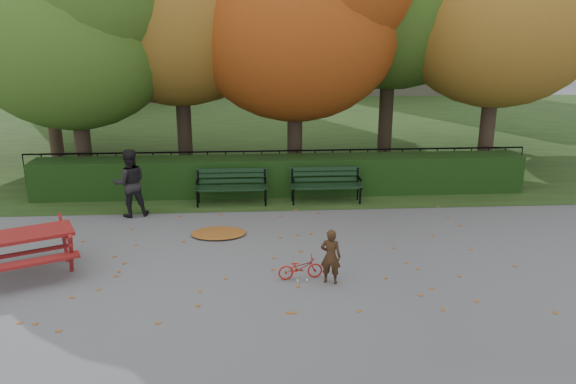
{
  "coord_description": "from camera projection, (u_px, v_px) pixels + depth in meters",
  "views": [
    {
      "loc": [
        -0.78,
        -10.0,
        4.42
      ],
      "look_at": [
        -0.03,
        1.3,
        1.0
      ],
      "focal_mm": 35.0,
      "sensor_mm": 36.0,
      "label": 1
    }
  ],
  "objects": [
    {
      "name": "bicycle",
      "position": [
        300.0,
        268.0,
        10.06
      ],
      "size": [
        0.83,
        0.37,
        0.42
      ],
      "primitive_type": "imported",
      "rotation": [
        0.0,
        0.0,
        1.69
      ],
      "color": "red",
      "rests_on": "ground"
    },
    {
      "name": "leaf_pile",
      "position": [
        219.0,
        233.0,
        12.19
      ],
      "size": [
        1.4,
        1.17,
        0.08
      ],
      "primitive_type": "ellipsoid",
      "rotation": [
        0.0,
        0.0,
        -0.33
      ],
      "color": "brown",
      "rests_on": "ground"
    },
    {
      "name": "picnic_table",
      "position": [
        19.0,
        243.0,
        10.1
      ],
      "size": [
        2.31,
        2.13,
        0.9
      ],
      "rotation": [
        0.0,
        0.0,
        0.43
      ],
      "color": "maroon",
      "rests_on": "ground"
    },
    {
      "name": "bench_right",
      "position": [
        326.0,
        182.0,
        14.34
      ],
      "size": [
        1.8,
        0.57,
        0.88
      ],
      "color": "black",
      "rests_on": "ground"
    },
    {
      "name": "child",
      "position": [
        331.0,
        256.0,
        9.82
      ],
      "size": [
        0.42,
        0.34,
        1.0
      ],
      "primitive_type": "imported",
      "rotation": [
        0.0,
        0.0,
        2.83
      ],
      "color": "#382111",
      "rests_on": "ground"
    },
    {
      "name": "adult",
      "position": [
        130.0,
        183.0,
        13.19
      ],
      "size": [
        0.93,
        0.81,
        1.62
      ],
      "primitive_type": "imported",
      "rotation": [
        0.0,
        0.0,
        3.43
      ],
      "color": "black",
      "rests_on": "ground"
    },
    {
      "name": "bench_left",
      "position": [
        232.0,
        184.0,
        14.19
      ],
      "size": [
        1.8,
        0.57,
        0.88
      ],
      "color": "black",
      "rests_on": "ground"
    },
    {
      "name": "tree_c",
      "position": [
        308.0,
        7.0,
        15.24
      ],
      "size": [
        6.3,
        6.0,
        8.0
      ],
      "color": "#33241B",
      "rests_on": "ground"
    },
    {
      "name": "grass_strip",
      "position": [
        269.0,
        129.0,
        24.25
      ],
      "size": [
        90.0,
        90.0,
        0.0
      ],
      "primitive_type": "plane",
      "color": "#203516",
      "rests_on": "ground"
    },
    {
      "name": "ground",
      "position": [
        294.0,
        261.0,
        10.88
      ],
      "size": [
        90.0,
        90.0,
        0.0
      ],
      "primitive_type": "plane",
      "color": "slate",
      "rests_on": "ground"
    },
    {
      "name": "iron_fence",
      "position": [
        280.0,
        167.0,
        15.79
      ],
      "size": [
        14.0,
        0.04,
        1.02
      ],
      "color": "black",
      "rests_on": "ground"
    },
    {
      "name": "hedge",
      "position": [
        281.0,
        175.0,
        15.04
      ],
      "size": [
        13.0,
        0.9,
        1.0
      ],
      "primitive_type": "cube",
      "color": "black",
      "rests_on": "ground"
    },
    {
      "name": "leaf_scatter",
      "position": [
        293.0,
        254.0,
        11.17
      ],
      "size": [
        9.0,
        5.7,
        0.01
      ],
      "primitive_type": null,
      "color": "brown",
      "rests_on": "ground"
    },
    {
      "name": "tree_a",
      "position": [
        79.0,
        19.0,
        14.57
      ],
      "size": [
        5.88,
        5.6,
        7.48
      ],
      "color": "#33241B",
      "rests_on": "ground"
    }
  ]
}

